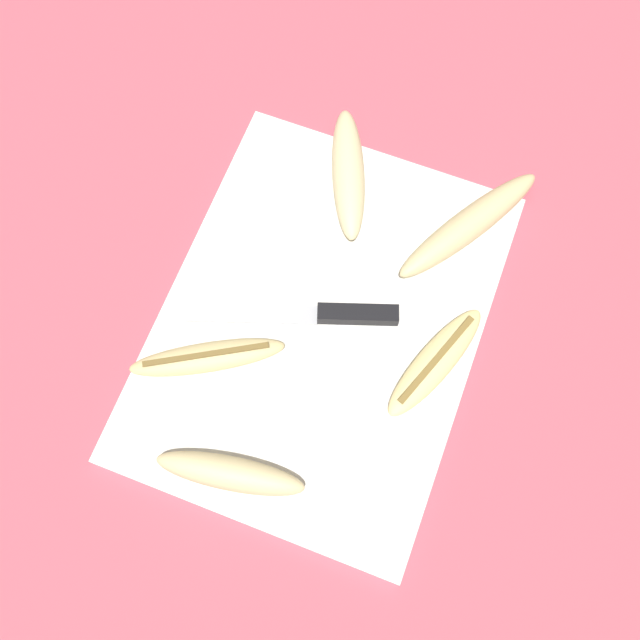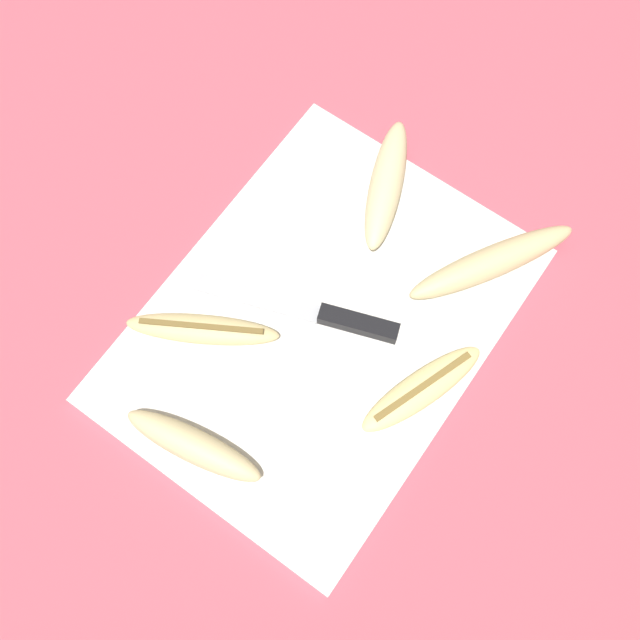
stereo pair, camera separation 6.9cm
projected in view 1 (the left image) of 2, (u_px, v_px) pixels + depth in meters
ground_plane at (320, 326)px, 0.86m from camera, size 4.00×4.00×0.00m
cutting_board at (320, 325)px, 0.85m from camera, size 0.47×0.35×0.01m
knife at (333, 314)px, 0.84m from camera, size 0.10×0.24×0.02m
banana_mellow_near at (469, 225)px, 0.87m from camera, size 0.20×0.14×0.03m
banana_ripe_center at (230, 473)px, 0.78m from camera, size 0.06×0.16×0.03m
banana_spotted_left at (207, 357)px, 0.82m from camera, size 0.12×0.17×0.02m
banana_soft_right at (348, 173)px, 0.89m from camera, size 0.18×0.10×0.03m
banana_golden_short at (434, 364)px, 0.82m from camera, size 0.16×0.09×0.02m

